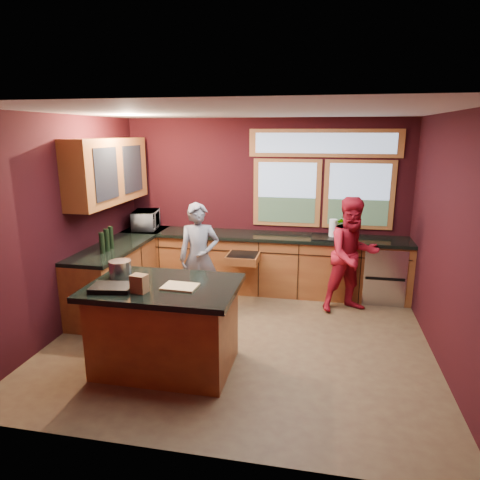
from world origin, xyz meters
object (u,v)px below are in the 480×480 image
(stock_pot, at_px, (120,269))
(island, at_px, (165,326))
(person_red, at_px, (352,255))
(person_grey, at_px, (199,258))
(cutting_board, at_px, (180,287))

(stock_pot, bearing_deg, island, -15.26)
(person_red, height_order, stock_pot, person_red)
(island, relative_size, stock_pot, 6.46)
(person_red, xyz_separation_m, stock_pot, (-2.58, -1.80, 0.22))
(person_grey, bearing_deg, cutting_board, -98.13)
(island, height_order, person_grey, person_grey)
(person_red, distance_m, stock_pot, 3.15)
(island, distance_m, person_red, 2.83)
(island, xyz_separation_m, stock_pot, (-0.55, 0.15, 0.56))
(person_grey, distance_m, cutting_board, 1.64)
(island, height_order, cutting_board, cutting_board)
(person_grey, height_order, person_red, person_red)
(stock_pot, bearing_deg, person_red, 34.98)
(person_red, relative_size, cutting_board, 4.67)
(cutting_board, bearing_deg, person_red, 47.65)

